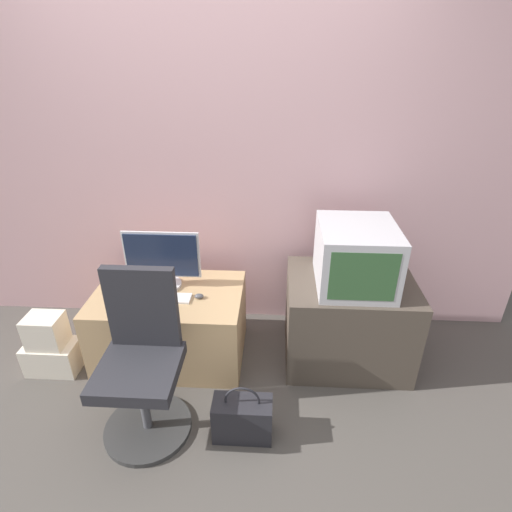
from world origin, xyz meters
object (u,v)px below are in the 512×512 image
(keyboard, at_px, (161,298))
(office_chair, at_px, (142,367))
(crt_tv, at_px, (356,256))
(cardboard_box_lower, at_px, (54,356))
(main_monitor, at_px, (162,260))
(mouse, at_px, (199,296))
(handbag, at_px, (242,418))

(keyboard, bearing_deg, office_chair, -87.34)
(crt_tv, bearing_deg, cardboard_box_lower, -173.67)
(main_monitor, bearing_deg, keyboard, -84.99)
(mouse, height_order, handbag, mouse)
(mouse, distance_m, cardboard_box_lower, 1.07)
(crt_tv, bearing_deg, office_chair, -153.07)
(main_monitor, bearing_deg, mouse, -28.46)
(main_monitor, xyz_separation_m, keyboard, (0.01, -0.16, -0.19))
(main_monitor, distance_m, cardboard_box_lower, 0.97)
(mouse, height_order, office_chair, office_chair)
(crt_tv, height_order, office_chair, crt_tv)
(mouse, relative_size, handbag, 0.16)
(keyboard, relative_size, cardboard_box_lower, 1.12)
(main_monitor, bearing_deg, crt_tv, -3.08)
(crt_tv, xyz_separation_m, handbag, (-0.64, -0.66, -0.67))
(crt_tv, relative_size, office_chair, 0.54)
(cardboard_box_lower, bearing_deg, office_chair, -26.81)
(main_monitor, height_order, keyboard, main_monitor)
(main_monitor, xyz_separation_m, mouse, (0.25, -0.14, -0.18))
(cardboard_box_lower, height_order, handbag, handbag)
(crt_tv, distance_m, cardboard_box_lower, 2.06)
(keyboard, xyz_separation_m, crt_tv, (1.20, 0.09, 0.29))
(crt_tv, xyz_separation_m, office_chair, (-1.17, -0.60, -0.39))
(main_monitor, xyz_separation_m, crt_tv, (1.21, -0.07, 0.10))
(office_chair, distance_m, handbag, 0.61)
(office_chair, xyz_separation_m, handbag, (0.53, -0.06, -0.28))
(crt_tv, height_order, cardboard_box_lower, crt_tv)
(mouse, bearing_deg, crt_tv, 4.26)
(handbag, bearing_deg, office_chair, 173.59)
(office_chair, bearing_deg, crt_tv, 26.93)
(mouse, distance_m, handbag, 0.77)
(office_chair, distance_m, cardboard_box_lower, 0.90)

